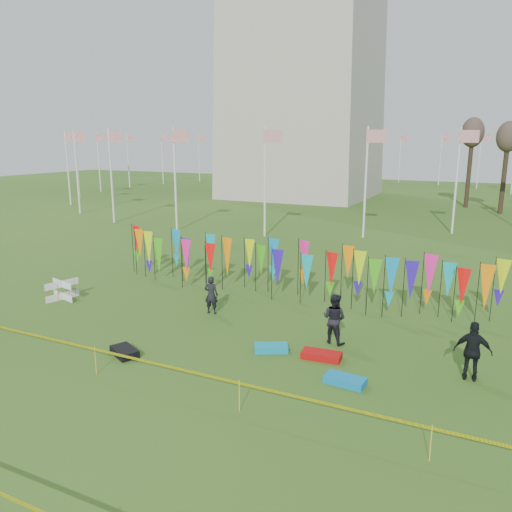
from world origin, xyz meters
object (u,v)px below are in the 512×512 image
at_px(person_right, 473,351).
at_px(kite_bag_turquoise, 271,348).
at_px(kite_bag_teal, 345,380).
at_px(box_kite, 62,290).
at_px(kite_bag_black, 125,352).
at_px(kite_bag_red, 321,355).
at_px(person_mid, 334,318).
at_px(person_left, 211,295).

xyz_separation_m(person_right, kite_bag_turquoise, (-6.27, -0.71, -0.81)).
relative_size(person_right, kite_bag_teal, 1.54).
xyz_separation_m(box_kite, kite_bag_black, (6.49, -3.48, -0.33)).
xyz_separation_m(box_kite, kite_bag_red, (12.54, -0.85, -0.34)).
bearing_deg(kite_bag_turquoise, kite_bag_black, -150.21).
height_order(box_kite, person_right, person_right).
distance_m(person_mid, kite_bag_black, 7.31).
relative_size(kite_bag_turquoise, kite_bag_black, 1.06).
relative_size(box_kite, kite_bag_red, 0.71).
xyz_separation_m(person_right, kite_bag_teal, (-3.33, -1.90, -0.81)).
distance_m(box_kite, person_left, 7.13).
distance_m(kite_bag_turquoise, kite_bag_red, 1.76).
height_order(kite_bag_turquoise, kite_bag_teal, same).
bearing_deg(kite_bag_black, box_kite, 151.80).
relative_size(box_kite, kite_bag_teal, 0.77).
xyz_separation_m(person_left, kite_bag_teal, (6.74, -3.60, -0.69)).
relative_size(box_kite, kite_bag_turquoise, 0.80).
height_order(kite_bag_turquoise, kite_bag_black, kite_bag_black).
bearing_deg(kite_bag_black, person_mid, 34.38).
height_order(person_mid, kite_bag_red, person_mid).
height_order(person_right, kite_bag_turquoise, person_right).
relative_size(person_left, kite_bag_turquoise, 1.41).
bearing_deg(person_right, person_left, -11.43).
bearing_deg(person_right, kite_bag_turquoise, 4.54).
bearing_deg(kite_bag_red, person_left, 158.07).
relative_size(box_kite, person_mid, 0.50).
xyz_separation_m(person_left, kite_bag_turquoise, (3.80, -2.40, -0.69)).
bearing_deg(box_kite, kite_bag_turquoise, -5.39).
relative_size(person_right, kite_bag_turquoise, 1.62).
distance_m(kite_bag_red, kite_bag_teal, 1.81).
bearing_deg(person_left, box_kite, 1.53).
xyz_separation_m(person_mid, kite_bag_turquoise, (-1.70, -1.64, -0.79)).
distance_m(person_right, kite_bag_turquoise, 6.36).
bearing_deg(kite_bag_black, kite_bag_teal, 9.89).
bearing_deg(kite_bag_black, kite_bag_turquoise, 29.79).
xyz_separation_m(box_kite, kite_bag_turquoise, (10.79, -1.02, -0.34)).
distance_m(person_right, kite_bag_black, 11.06).
xyz_separation_m(person_mid, kite_bag_black, (-6.00, -4.10, -0.78)).
relative_size(person_left, kite_bag_black, 1.50).
distance_m(person_left, kite_bag_turquoise, 4.55).
bearing_deg(kite_bag_teal, kite_bag_red, 131.14).
height_order(box_kite, kite_bag_turquoise, box_kite).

